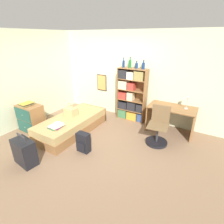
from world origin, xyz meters
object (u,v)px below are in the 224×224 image
object	(u,v)px
handbag	(71,112)
bottle_blue	(143,66)
bottle_brown	(130,64)
bookcase	(130,97)
magazine_pile_on_dresser	(26,104)
desk	(171,115)
suitcase	(25,152)
bed	(72,124)
backpack	(83,143)
book_stack_on_bed	(56,126)
bottle_clear	(137,66)
dresser	(31,118)
bottle_green	(124,64)
desk_lamp	(189,99)
desk_chair	(158,132)

from	to	relation	value
handbag	bottle_blue	bearing A→B (deg)	44.62
bottle_brown	bottle_blue	xyz separation A→B (m)	(0.42, -0.03, -0.02)
bookcase	bottle_brown	bearing A→B (deg)	149.03
magazine_pile_on_dresser	desk	size ratio (longest dim) A/B	0.30
suitcase	desk	xyz separation A→B (m)	(2.21, 2.84, 0.23)
bed	handbag	world-z (taller)	handbag
handbag	backpack	world-z (taller)	handbag
book_stack_on_bed	suitcase	distance (m)	0.92
bottle_brown	bottle_blue	world-z (taller)	bottle_brown
bottle_clear	handbag	bearing A→B (deg)	-130.90
suitcase	bookcase	xyz separation A→B (m)	(0.92, 3.01, 0.47)
suitcase	bottle_clear	bearing A→B (deg)	70.84
bed	dresser	xyz separation A→B (m)	(-0.96, -0.56, 0.17)
magazine_pile_on_dresser	bottle_green	bearing A→B (deg)	49.27
bookcase	bottle_clear	bearing A→B (deg)	9.47
book_stack_on_bed	dresser	world-z (taller)	dresser
handbag	magazine_pile_on_dresser	xyz separation A→B (m)	(-0.92, -0.65, 0.25)
bottle_green	bottle_blue	xyz separation A→B (m)	(0.60, 0.02, -0.01)
book_stack_on_bed	bottle_clear	distance (m)	2.69
bookcase	bottle_green	bearing A→B (deg)	-178.37
bottle_blue	bottle_green	bearing A→B (deg)	-177.77
book_stack_on_bed	dresser	xyz separation A→B (m)	(-1.02, 0.05, -0.06)
bed	bottle_blue	world-z (taller)	bottle_blue
bed	bottle_green	world-z (taller)	bottle_green
magazine_pile_on_dresser	bottle_blue	xyz separation A→B (m)	(2.38, 2.09, 0.90)
desk_lamp	bottle_clear	bearing A→B (deg)	174.75
bed	suitcase	xyz separation A→B (m)	(0.11, -1.51, 0.07)
handbag	suitcase	xyz separation A→B (m)	(0.20, -1.59, -0.26)
bottle_green	desk	world-z (taller)	bottle_green
handbag	bookcase	bearing A→B (deg)	51.87
bookcase	bottle_brown	size ratio (longest dim) A/B	5.29
bookcase	desk_lamp	world-z (taller)	bookcase
bookcase	desk	world-z (taller)	bookcase
book_stack_on_bed	desk_chair	bearing A→B (deg)	29.93
suitcase	bottle_clear	xyz separation A→B (m)	(1.05, 3.04, 1.40)
suitcase	bottle_green	size ratio (longest dim) A/B	2.37
bottle_brown	bottle_clear	size ratio (longest dim) A/B	1.43
book_stack_on_bed	bottle_green	distance (m)	2.55
bottle_clear	dresser	bearing A→B (deg)	-135.46
desk_chair	bottle_green	bearing A→B (deg)	148.34
bottle_brown	bottle_clear	xyz separation A→B (m)	(0.21, -0.02, -0.03)
bookcase	desk_chair	xyz separation A→B (m)	(1.16, -0.88, -0.45)
suitcase	magazine_pile_on_dresser	bearing A→B (deg)	139.89
dresser	desk	distance (m)	3.78
desk_chair	bookcase	bearing A→B (deg)	142.82
bed	handbag	bearing A→B (deg)	138.51
dresser	backpack	distance (m)	1.83
bottle_brown	bookcase	bearing A→B (deg)	-30.97
magazine_pile_on_dresser	bottle_green	size ratio (longest dim) A/B	1.27
bottle_brown	desk_chair	size ratio (longest dim) A/B	0.33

